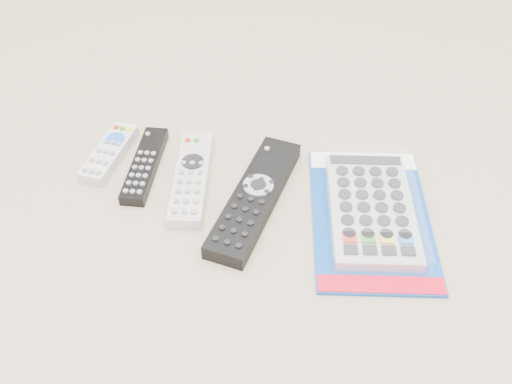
% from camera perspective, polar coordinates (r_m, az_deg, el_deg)
% --- Properties ---
extents(remote_small_grey, '(0.05, 0.14, 0.02)m').
position_cam_1_polar(remote_small_grey, '(0.97, -14.46, 3.83)').
color(remote_small_grey, '#B6B6B9').
rests_on(remote_small_grey, ground).
extents(remote_slim_black, '(0.05, 0.18, 0.02)m').
position_cam_1_polar(remote_slim_black, '(0.94, -11.05, 2.66)').
color(remote_slim_black, black).
rests_on(remote_slim_black, ground).
extents(remote_silver_dvd, '(0.08, 0.21, 0.02)m').
position_cam_1_polar(remote_silver_dvd, '(0.90, -6.48, 1.46)').
color(remote_silver_dvd, silver).
rests_on(remote_silver_dvd, ground).
extents(remote_large_black, '(0.10, 0.26, 0.03)m').
position_cam_1_polar(remote_large_black, '(0.86, -0.11, -0.56)').
color(remote_large_black, black).
rests_on(remote_large_black, ground).
extents(jumbo_remote_packaged, '(0.22, 0.31, 0.04)m').
position_cam_1_polar(jumbo_remote_packaged, '(0.86, 11.48, -1.54)').
color(jumbo_remote_packaged, '#0E439E').
rests_on(jumbo_remote_packaged, ground).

